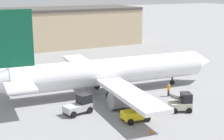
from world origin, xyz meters
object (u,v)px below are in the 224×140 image
at_px(ground_crew_worker, 169,90).
at_px(belt_loader_truck, 182,103).
at_px(safety_cone_near, 151,131).
at_px(pushback_tug, 80,105).
at_px(baggage_tug, 138,111).
at_px(airplane, 105,72).

bearing_deg(ground_crew_worker, belt_loader_truck, 65.64).
distance_m(ground_crew_worker, safety_cone_near, 13.01).
distance_m(pushback_tug, safety_cone_near, 9.93).
bearing_deg(ground_crew_worker, baggage_tug, 29.62).
xyz_separation_m(baggage_tug, pushback_tug, (-4.95, 5.22, -0.09)).
xyz_separation_m(airplane, safety_cone_near, (-2.01, -14.61, -2.81)).
distance_m(ground_crew_worker, belt_loader_truck, 5.75).
height_order(airplane, pushback_tug, airplane).
bearing_deg(belt_loader_truck, safety_cone_near, -128.47).
distance_m(airplane, safety_cone_near, 15.02).
bearing_deg(pushback_tug, baggage_tug, -59.10).
height_order(pushback_tug, safety_cone_near, pushback_tug).
relative_size(pushback_tug, safety_cone_near, 6.65).
relative_size(airplane, pushback_tug, 9.72).
height_order(baggage_tug, pushback_tug, baggage_tug).
bearing_deg(belt_loader_truck, pushback_tug, 178.82).
bearing_deg(baggage_tug, pushback_tug, 136.25).
bearing_deg(airplane, ground_crew_worker, -32.60).
bearing_deg(ground_crew_worker, safety_cone_near, 41.76).
bearing_deg(belt_loader_truck, airplane, 138.09).
relative_size(ground_crew_worker, baggage_tug, 0.58).
relative_size(ground_crew_worker, pushback_tug, 0.50).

